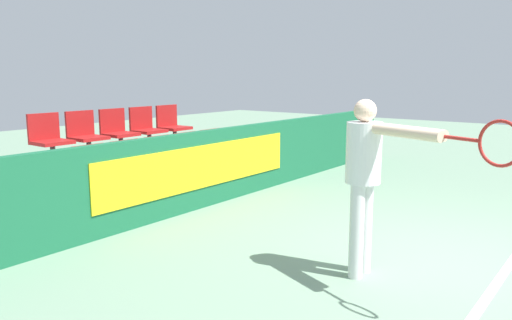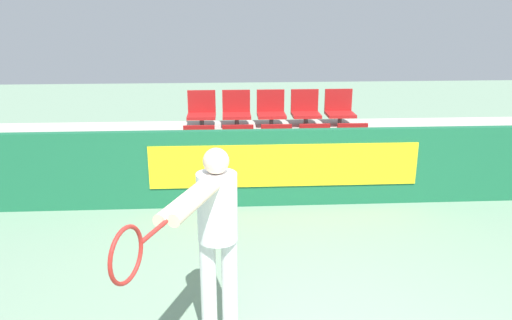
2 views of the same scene
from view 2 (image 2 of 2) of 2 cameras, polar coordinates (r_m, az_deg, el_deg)
barrier_wall at (r=6.74m, az=3.03°, el=-0.88°), size 11.02×0.14×1.06m
bleacher_tier_front at (r=7.42m, az=2.47°, el=-2.04°), size 10.62×1.04×0.35m
bleacher_tier_middle at (r=8.36m, az=1.77°, el=1.45°), size 10.62×1.04×0.71m
stadium_chair_0 at (r=7.39m, az=-6.51°, el=1.33°), size 0.46×0.43×0.58m
stadium_chair_1 at (r=7.38m, az=-2.04°, el=1.41°), size 0.46×0.43×0.58m
stadium_chair_2 at (r=7.41m, az=2.42°, el=1.48°), size 0.46×0.43×0.58m
stadium_chair_3 at (r=7.49m, az=6.81°, el=1.54°), size 0.46×0.43×0.58m
stadium_chair_4 at (r=7.61m, az=11.08°, el=1.59°), size 0.46×0.43×0.58m
stadium_chair_5 at (r=8.31m, az=-6.24°, el=5.64°), size 0.46×0.43×0.58m
stadium_chair_6 at (r=8.31m, az=-2.25°, el=5.71°), size 0.46×0.43×0.58m
stadium_chair_7 at (r=8.34m, az=1.73°, el=5.76°), size 0.46×0.43×0.58m
stadium_chair_8 at (r=8.41m, az=5.67°, el=5.78°), size 0.46×0.43×0.58m
stadium_chair_9 at (r=8.52m, az=9.52°, el=5.78°), size 0.46×0.43×0.58m
tennis_player at (r=3.85m, az=-4.87°, el=-7.76°), size 0.68×1.50×1.61m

